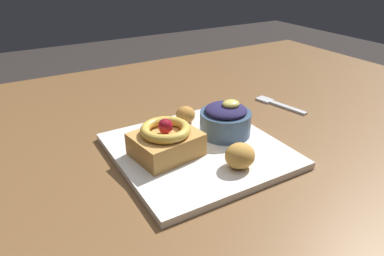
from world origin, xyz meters
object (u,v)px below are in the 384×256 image
at_px(berry_ramekin, 225,120).
at_px(fritter_front, 240,156).
at_px(fork, 277,104).
at_px(front_plate, 198,150).
at_px(fritter_middle, 186,115).
at_px(cake_slice, 166,140).

xyz_separation_m(berry_ramekin, fritter_front, (-0.04, -0.10, -0.01)).
bearing_deg(fritter_front, fork, 35.89).
distance_m(berry_ramekin, fritter_front, 0.11).
height_order(front_plate, fork, front_plate).
distance_m(berry_ramekin, fork, 0.21).
height_order(berry_ramekin, fork, berry_ramekin).
bearing_deg(berry_ramekin, fritter_middle, 116.11).
bearing_deg(front_plate, berry_ramekin, 14.62).
relative_size(berry_ramekin, fritter_middle, 2.45).
height_order(fritter_front, fritter_middle, fritter_front).
distance_m(front_plate, fork, 0.28).
distance_m(berry_ramekin, fritter_middle, 0.09).
xyz_separation_m(front_plate, fork, (0.26, 0.09, -0.00)).
distance_m(front_plate, fritter_middle, 0.10).
bearing_deg(fork, berry_ramekin, 98.34).
height_order(cake_slice, fritter_front, cake_slice).
distance_m(fritter_front, fritter_middle, 0.18).
relative_size(fritter_middle, fork, 0.30).
xyz_separation_m(cake_slice, berry_ramekin, (0.13, 0.01, 0.00)).
bearing_deg(fritter_front, front_plate, 105.90).
relative_size(cake_slice, fritter_middle, 3.03).
xyz_separation_m(berry_ramekin, fork, (0.20, 0.07, -0.04)).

